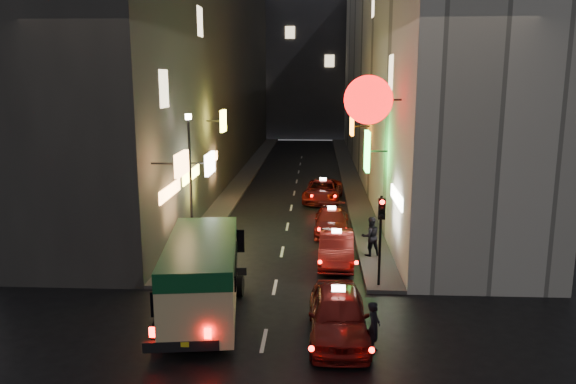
% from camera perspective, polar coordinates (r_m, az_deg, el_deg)
% --- Properties ---
extents(building_left, '(7.38, 52.00, 18.00)m').
position_cam_1_polar(building_left, '(46.98, -8.98, 12.69)').
color(building_left, '#34322F').
rests_on(building_left, ground).
extents(building_right, '(8.35, 52.00, 18.00)m').
position_cam_1_polar(building_right, '(46.44, 11.22, 12.63)').
color(building_right, beige).
rests_on(building_right, ground).
extents(building_far, '(30.00, 10.00, 22.00)m').
position_cam_1_polar(building_far, '(78.06, 1.90, 13.80)').
color(building_far, '#35343A').
rests_on(building_far, ground).
extents(sidewalk_left, '(1.50, 52.00, 0.15)m').
position_cam_1_polar(sidewalk_left, '(47.03, -4.16, 1.88)').
color(sidewalk_left, '#403E3B').
rests_on(sidewalk_left, ground).
extents(sidewalk_right, '(1.50, 52.00, 0.15)m').
position_cam_1_polar(sidewalk_right, '(46.74, 6.24, 1.78)').
color(sidewalk_right, '#403E3B').
rests_on(sidewalk_right, ground).
extents(minibus, '(2.99, 6.56, 2.72)m').
position_cam_1_polar(minibus, '(19.02, -8.71, -7.80)').
color(minibus, '#DAC588').
rests_on(minibus, ground).
extents(taxi_near, '(2.38, 5.68, 1.97)m').
position_cam_1_polar(taxi_near, '(17.79, 5.11, -11.92)').
color(taxi_near, maroon).
rests_on(taxi_near, ground).
extents(taxi_second, '(2.26, 5.15, 1.79)m').
position_cam_1_polar(taxi_second, '(24.55, 4.93, -5.45)').
color(taxi_second, maroon).
rests_on(taxi_second, ground).
extents(taxi_third, '(2.01, 4.67, 1.64)m').
position_cam_1_polar(taxi_third, '(29.30, 4.44, -2.77)').
color(taxi_third, maroon).
rests_on(taxi_third, ground).
extents(taxi_far, '(2.63, 5.29, 1.79)m').
position_cam_1_polar(taxi_far, '(36.74, 3.57, 0.31)').
color(taxi_far, maroon).
rests_on(taxi_far, ground).
extents(pedestrian_crossing, '(0.54, 0.67, 1.78)m').
position_cam_1_polar(pedestrian_crossing, '(17.07, 8.72, -13.11)').
color(pedestrian_crossing, black).
rests_on(pedestrian_crossing, ground).
extents(pedestrian_sidewalk, '(0.87, 0.69, 2.00)m').
position_cam_1_polar(pedestrian_sidewalk, '(25.29, 8.38, -4.21)').
color(pedestrian_sidewalk, black).
rests_on(pedestrian_sidewalk, sidewalk_right).
extents(traffic_light, '(0.26, 0.43, 3.50)m').
position_cam_1_polar(traffic_light, '(21.27, 9.44, -2.99)').
color(traffic_light, black).
rests_on(traffic_light, sidewalk_right).
extents(lamp_post, '(0.28, 0.28, 6.22)m').
position_cam_1_polar(lamp_post, '(26.00, -9.90, 1.98)').
color(lamp_post, black).
rests_on(lamp_post, sidewalk_left).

